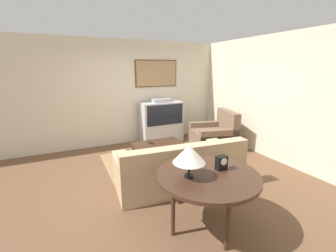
# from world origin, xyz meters

# --- Properties ---
(ground_plane) EXTENTS (12.00, 12.00, 0.00)m
(ground_plane) POSITION_xyz_m (0.00, 0.00, 0.00)
(ground_plane) COLOR brown
(wall_back) EXTENTS (12.00, 0.10, 2.70)m
(wall_back) POSITION_xyz_m (0.01, 2.13, 1.36)
(wall_back) COLOR beige
(wall_back) RESTS_ON ground_plane
(wall_right) EXTENTS (0.06, 12.00, 2.70)m
(wall_right) POSITION_xyz_m (2.63, 0.00, 1.35)
(wall_right) COLOR beige
(wall_right) RESTS_ON ground_plane
(area_rug) EXTENTS (2.49, 1.54, 0.01)m
(area_rug) POSITION_xyz_m (0.35, 0.66, 0.01)
(area_rug) COLOR #99704C
(area_rug) RESTS_ON ground_plane
(tv) EXTENTS (1.12, 0.51, 1.20)m
(tv) POSITION_xyz_m (0.84, 1.76, 0.57)
(tv) COLOR #B7B7BC
(tv) RESTS_ON ground_plane
(couch) EXTENTS (2.21, 1.13, 0.83)m
(couch) POSITION_xyz_m (0.15, -0.56, 0.29)
(couch) COLOR tan
(couch) RESTS_ON ground_plane
(armchair) EXTENTS (1.18, 1.19, 0.96)m
(armchair) POSITION_xyz_m (1.86, 0.73, 0.30)
(armchair) COLOR brown
(armchair) RESTS_ON ground_plane
(coffee_table) EXTENTS (1.08, 0.58, 0.39)m
(coffee_table) POSITION_xyz_m (0.25, 0.63, 0.35)
(coffee_table) COLOR #3D2619
(coffee_table) RESTS_ON ground_plane
(console_table) EXTENTS (1.25, 1.25, 0.76)m
(console_table) POSITION_xyz_m (-0.06, -1.68, 0.70)
(console_table) COLOR #3D2619
(console_table) RESTS_ON ground_plane
(table_lamp) EXTENTS (0.38, 0.38, 0.39)m
(table_lamp) POSITION_xyz_m (-0.32, -1.65, 1.05)
(table_lamp) COLOR black
(table_lamp) RESTS_ON console_table
(mantel_clock) EXTENTS (0.13, 0.10, 0.18)m
(mantel_clock) POSITION_xyz_m (0.15, -1.66, 0.85)
(mantel_clock) COLOR black
(mantel_clock) RESTS_ON console_table
(remote) EXTENTS (0.09, 0.17, 0.02)m
(remote) POSITION_xyz_m (0.10, 0.67, 0.40)
(remote) COLOR black
(remote) RESTS_ON coffee_table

